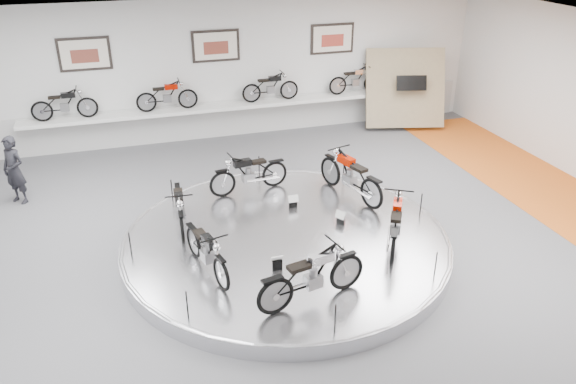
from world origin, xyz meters
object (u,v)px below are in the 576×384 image
object	(u,v)px
bike_a	(351,175)
bike_c	(180,207)
bike_e	(312,275)
shelf	(221,107)
bike_f	(396,222)
visitor	(14,170)
display_platform	(286,242)
bike_b	(249,173)
bike_d	(206,250)

from	to	relation	value
bike_a	bike_c	distance (m)	3.81
bike_e	shelf	bearing A→B (deg)	76.54
bike_f	visitor	distance (m)	8.58
bike_c	bike_f	size ratio (longest dim) A/B	0.92
shelf	bike_a	world-z (taller)	bike_a
bike_a	visitor	world-z (taller)	visitor
bike_f	visitor	xyz separation A→B (m)	(-7.16, 4.73, 0.01)
display_platform	visitor	bearing A→B (deg)	144.15
bike_c	bike_e	bearing A→B (deg)	33.27
shelf	bike_c	xyz separation A→B (m)	(-1.92, -5.42, -0.25)
shelf	bike_b	xyz separation A→B (m)	(-0.21, -4.25, -0.23)
bike_b	display_platform	bearing A→B (deg)	87.26
shelf	bike_a	bearing A→B (deg)	-69.99
bike_e	bike_f	world-z (taller)	bike_e
bike_a	bike_d	world-z (taller)	bike_a
display_platform	visitor	distance (m)	6.53
bike_b	bike_d	bearing A→B (deg)	54.96
display_platform	bike_e	bearing A→B (deg)	-95.70
bike_a	bike_d	size ratio (longest dim) A/B	1.18
shelf	bike_d	size ratio (longest dim) A/B	7.29
bike_a	visitor	bearing A→B (deg)	53.34
bike_a	bike_e	xyz separation A→B (m)	(-2.09, -3.35, -0.03)
shelf	bike_b	world-z (taller)	bike_b
shelf	visitor	xyz separation A→B (m)	(-5.27, -2.59, -0.20)
bike_a	bike_e	bearing A→B (deg)	131.15
shelf	bike_e	xyz separation A→B (m)	(-0.21, -8.51, -0.20)
bike_a	bike_f	bearing A→B (deg)	163.31
bike_e	bike_a	bearing A→B (deg)	46.02
display_platform	bike_a	world-z (taller)	bike_a
bike_a	bike_c	bearing A→B (deg)	77.04
bike_b	bike_e	distance (m)	4.27
visitor	bike_a	bearing A→B (deg)	20.65
visitor	display_platform	bearing A→B (deg)	4.55
bike_c	bike_d	bearing A→B (deg)	11.87
bike_b	bike_e	xyz separation A→B (m)	(0.00, -4.27, 0.03)
shelf	bike_d	distance (m)	7.38
bike_d	bike_f	distance (m)	3.58
shelf	bike_a	xyz separation A→B (m)	(1.88, -5.16, -0.18)
bike_c	bike_f	world-z (taller)	bike_f
bike_b	visitor	distance (m)	5.32
bike_a	bike_b	bearing A→B (deg)	49.49
shelf	bike_e	distance (m)	8.52
bike_f	visitor	world-z (taller)	visitor
shelf	visitor	size ratio (longest dim) A/B	6.89
display_platform	bike_e	size ratio (longest dim) A/B	3.78
bike_c	bike_d	size ratio (longest dim) A/B	1.01
shelf	visitor	bearing A→B (deg)	-153.80
shelf	visitor	distance (m)	5.88
shelf	bike_d	world-z (taller)	bike_d
bike_c	bike_e	size ratio (longest dim) A/B	0.90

